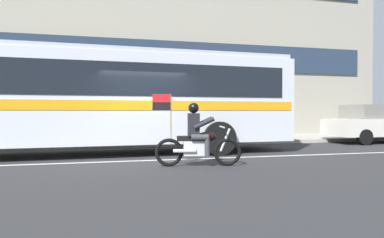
{
  "coord_description": "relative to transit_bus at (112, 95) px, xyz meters",
  "views": [
    {
      "loc": [
        -1.26,
        -10.32,
        1.34
      ],
      "look_at": [
        1.23,
        -0.64,
        1.14
      ],
      "focal_mm": 33.24,
      "sensor_mm": 36.0,
      "label": 1
    }
  ],
  "objects": [
    {
      "name": "lane_center_stripe",
      "position": [
        0.91,
        -1.79,
        -1.88
      ],
      "size": [
        26.6,
        0.14,
        0.01
      ],
      "primitive_type": "cube",
      "color": "silver",
      "rests_on": "ground_plane"
    },
    {
      "name": "ground_plane",
      "position": [
        0.91,
        -1.19,
        -1.88
      ],
      "size": [
        60.0,
        60.0,
        0.0
      ],
      "primitive_type": "plane",
      "color": "#2B2B2D"
    },
    {
      "name": "office_building_facade",
      "position": [
        0.91,
        6.19,
        4.04
      ],
      "size": [
        28.0,
        0.89,
        11.83
      ],
      "color": "gray",
      "rests_on": "ground_plane"
    },
    {
      "name": "sidewalk_curb",
      "position": [
        0.91,
        3.91,
        -1.81
      ],
      "size": [
        28.0,
        3.8,
        0.15
      ],
      "primitive_type": "cube",
      "color": "#A39E93",
      "rests_on": "ground_plane"
    },
    {
      "name": "fire_hydrant",
      "position": [
        1.12,
        2.98,
        -1.36
      ],
      "size": [
        0.22,
        0.3,
        0.75
      ],
      "color": "#4C8C3F",
      "rests_on": "sidewalk_curb"
    },
    {
      "name": "parked_sedan_curbside",
      "position": [
        11.29,
        1.39,
        -1.03
      ],
      "size": [
        4.61,
        1.91,
        1.64
      ],
      "color": "silver",
      "rests_on": "ground_plane"
    },
    {
      "name": "transit_bus",
      "position": [
        0.0,
        0.0,
        0.0
      ],
      "size": [
        11.62,
        3.03,
        3.22
      ],
      "color": "silver",
      "rests_on": "ground_plane"
    },
    {
      "name": "motorcycle_with_rider",
      "position": [
        1.95,
        -3.09,
        -1.22
      ],
      "size": [
        2.17,
        0.71,
        1.78
      ],
      "color": "black",
      "rests_on": "ground_plane"
    }
  ]
}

